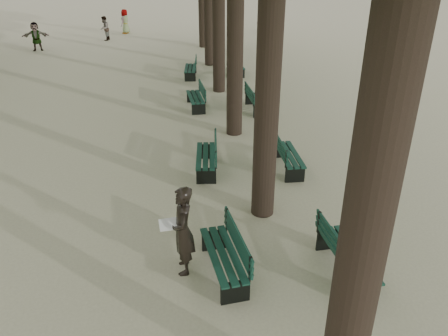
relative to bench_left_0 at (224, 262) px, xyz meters
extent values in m
plane|color=#B8B38B|center=(-0.37, -0.94, -0.27)|extent=(120.00, 120.00, 0.00)
cylinder|color=#33261C|center=(1.13, -2.94, 3.48)|extent=(0.52, 0.52, 7.50)
cylinder|color=#33261C|center=(1.13, 2.06, 3.48)|extent=(0.52, 0.52, 7.50)
cylinder|color=#33261C|center=(1.13, 7.06, 3.48)|extent=(0.52, 0.52, 7.50)
cylinder|color=#33261C|center=(1.13, 12.06, 3.48)|extent=(0.52, 0.52, 7.50)
cube|color=black|center=(-0.02, 0.00, -0.05)|extent=(0.76, 1.85, 0.45)
cube|color=#0C2D23|center=(-0.02, 0.00, 0.18)|extent=(0.78, 1.86, 0.04)
cube|color=#0C2D23|center=(0.26, 0.04, 0.45)|extent=(0.29, 1.79, 0.40)
cube|color=black|center=(-0.02, 4.38, -0.05)|extent=(0.67, 1.84, 0.45)
cube|color=#0C2D23|center=(-0.02, 4.38, 0.18)|extent=(0.69, 1.84, 0.04)
cube|color=#0C2D23|center=(0.26, 4.36, 0.45)|extent=(0.19, 1.80, 0.40)
cube|color=black|center=(-0.02, 9.84, -0.05)|extent=(0.66, 1.84, 0.45)
cube|color=#0C2D23|center=(-0.02, 9.84, 0.18)|extent=(0.68, 1.84, 0.04)
cube|color=#0C2D23|center=(0.26, 9.86, 0.45)|extent=(0.18, 1.80, 0.40)
cube|color=black|center=(-0.02, 14.56, -0.05)|extent=(0.66, 1.84, 0.45)
cube|color=#0C2D23|center=(-0.02, 14.56, 0.18)|extent=(0.68, 1.84, 0.04)
cube|color=#0C2D23|center=(0.26, 14.54, 0.45)|extent=(0.18, 1.80, 0.40)
cube|color=black|center=(2.28, -0.25, -0.05)|extent=(0.65, 1.83, 0.45)
cube|color=#0C2D23|center=(2.28, -0.25, 0.18)|extent=(0.67, 1.84, 0.04)
cube|color=#0C2D23|center=(2.00, -0.27, 0.45)|extent=(0.17, 1.80, 0.40)
cube|color=black|center=(2.28, 4.21, -0.05)|extent=(0.53, 1.80, 0.45)
cube|color=#0C2D23|center=(2.28, 4.21, 0.18)|extent=(0.55, 1.80, 0.04)
cube|color=#0C2D23|center=(2.00, 4.21, 0.45)|extent=(0.05, 1.80, 0.40)
cube|color=black|center=(2.28, 9.28, -0.05)|extent=(0.58, 1.82, 0.45)
cube|color=#0C2D23|center=(2.28, 9.28, 0.18)|extent=(0.60, 1.82, 0.04)
cube|color=#0C2D23|center=(2.00, 9.27, 0.45)|extent=(0.10, 1.80, 0.40)
cube|color=black|center=(2.28, 14.87, -0.05)|extent=(0.64, 1.83, 0.45)
cube|color=#0C2D23|center=(2.28, 14.87, 0.18)|extent=(0.66, 1.83, 0.04)
cube|color=#0C2D23|center=(2.00, 14.85, 0.45)|extent=(0.17, 1.80, 0.40)
imported|color=black|center=(-0.73, 0.20, 0.61)|extent=(0.37, 0.72, 1.77)
cube|color=white|center=(-0.98, 0.20, 0.78)|extent=(0.37, 0.29, 0.12)
imported|color=#262628|center=(5.96, 27.50, 0.53)|extent=(0.86, 1.03, 1.61)
imported|color=#262628|center=(3.01, 20.92, 0.59)|extent=(0.45, 1.05, 1.73)
imported|color=#262628|center=(-5.39, 25.10, 0.52)|extent=(0.44, 0.81, 1.59)
imported|color=#262628|center=(-9.09, 22.02, 0.57)|extent=(1.60, 0.59, 1.69)
imported|color=#262628|center=(-4.25, 27.88, 0.59)|extent=(0.67, 0.90, 1.72)
camera|label=1|loc=(-0.72, -6.47, 5.18)|focal=35.00mm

